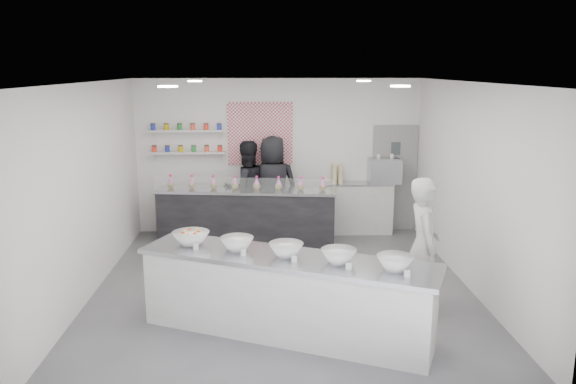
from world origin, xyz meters
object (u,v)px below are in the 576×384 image
(espresso_machine, at_px, (385,171))
(staff_right, at_px, (273,187))
(woman_prep, at_px, (423,246))
(staff_left, at_px, (247,189))
(espresso_ledge, at_px, (357,208))
(back_bar, at_px, (246,216))
(prep_counter, at_px, (286,295))

(espresso_machine, height_order, staff_right, staff_right)
(woman_prep, relative_size, staff_left, 0.98)
(espresso_ledge, distance_m, espresso_machine, 0.90)
(back_bar, relative_size, woman_prep, 1.80)
(espresso_machine, xyz_separation_m, staff_left, (-2.68, -0.18, -0.31))
(espresso_ledge, xyz_separation_m, staff_left, (-2.17, -0.18, 0.43))
(back_bar, bearing_deg, staff_right, 44.69)
(staff_left, bearing_deg, espresso_ledge, 162.90)
(espresso_ledge, relative_size, staff_right, 0.69)
(espresso_ledge, xyz_separation_m, espresso_machine, (0.51, 0.00, 0.74))
(back_bar, relative_size, espresso_ledge, 2.43)
(staff_right, bearing_deg, staff_left, -6.35)
(staff_right, bearing_deg, prep_counter, 88.68)
(espresso_machine, relative_size, woman_prep, 0.33)
(prep_counter, xyz_separation_m, staff_right, (-0.11, 4.05, 0.48))
(espresso_ledge, bearing_deg, woman_prep, -85.74)
(staff_left, bearing_deg, back_bar, 68.80)
(staff_left, height_order, staff_right, staff_right)
(espresso_ledge, bearing_deg, back_bar, -164.50)
(staff_left, bearing_deg, woman_prep, 103.18)
(prep_counter, bearing_deg, staff_right, 114.61)
(back_bar, distance_m, espresso_machine, 2.83)
(back_bar, bearing_deg, espresso_machine, 19.44)
(back_bar, xyz_separation_m, staff_right, (0.50, 0.39, 0.47))
(staff_right, bearing_deg, espresso_machine, -177.29)
(back_bar, xyz_separation_m, woman_prep, (2.43, -3.06, 0.40))
(prep_counter, relative_size, back_bar, 1.11)
(staff_left, xyz_separation_m, staff_right, (0.50, -0.03, 0.05))
(espresso_ledge, bearing_deg, staff_left, -175.25)
(espresso_ledge, xyz_separation_m, staff_right, (-1.66, -0.21, 0.48))
(espresso_ledge, bearing_deg, staff_right, -172.76)
(woman_prep, bearing_deg, staff_left, 37.55)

